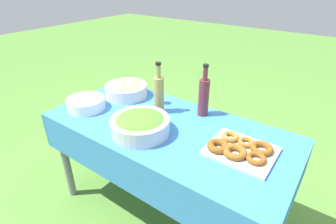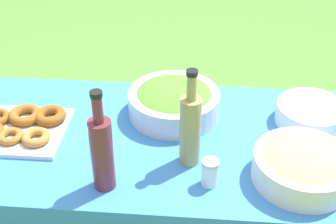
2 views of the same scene
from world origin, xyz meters
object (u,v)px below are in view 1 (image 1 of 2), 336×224
at_px(donut_platter, 240,149).
at_px(olive_oil_bottle, 159,93).
at_px(wine_bottle, 204,96).
at_px(pasta_bowl, 126,89).
at_px(salad_bowl, 140,124).
at_px(plate_stack, 86,104).

relative_size(donut_platter, olive_oil_bottle, 1.03).
distance_m(olive_oil_bottle, wine_bottle, 0.28).
xyz_separation_m(pasta_bowl, donut_platter, (0.93, -0.16, -0.03)).
distance_m(salad_bowl, donut_platter, 0.54).
distance_m(pasta_bowl, donut_platter, 0.94).
bearing_deg(plate_stack, olive_oil_bottle, 30.33).
height_order(olive_oil_bottle, wine_bottle, same).
distance_m(salad_bowl, olive_oil_bottle, 0.28).
relative_size(olive_oil_bottle, wine_bottle, 1.00).
distance_m(pasta_bowl, wine_bottle, 0.60).
height_order(donut_platter, olive_oil_bottle, olive_oil_bottle).
relative_size(plate_stack, olive_oil_bottle, 0.74).
distance_m(donut_platter, plate_stack, 1.01).
distance_m(salad_bowl, pasta_bowl, 0.51).
bearing_deg(wine_bottle, salad_bowl, -114.43).
xyz_separation_m(olive_oil_bottle, wine_bottle, (0.24, 0.13, 0.00)).
relative_size(salad_bowl, pasta_bowl, 1.09).
height_order(pasta_bowl, plate_stack, pasta_bowl).
bearing_deg(donut_platter, pasta_bowl, 170.14).
height_order(pasta_bowl, donut_platter, pasta_bowl).
height_order(plate_stack, wine_bottle, wine_bottle).
distance_m(salad_bowl, plate_stack, 0.48).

